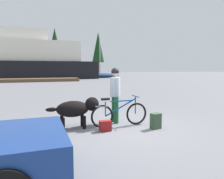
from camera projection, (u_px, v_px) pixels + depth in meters
ground_plane at (122, 128)px, 6.05m from camera, size 160.00×160.00×0.00m
bicycle at (119, 114)px, 6.19m from camera, size 1.77×0.44×0.89m
person_cyclist at (115, 90)px, 6.57m from camera, size 0.32×0.53×1.74m
dog at (77, 108)px, 5.99m from camera, size 1.51×0.54×0.88m
backpack at (156, 121)px, 5.97m from camera, size 0.32×0.26×0.44m
handbag_pannier at (105, 126)px, 5.74m from camera, size 0.33×0.20×0.29m
dock_pier at (31, 80)px, 26.88m from camera, size 12.05×2.86×0.40m
ferry_boat at (9, 61)px, 33.03m from camera, size 27.49×8.28×8.39m
sailboat_moored at (100, 75)px, 38.03m from camera, size 7.39×2.07×7.79m
pine_tree_center at (55, 46)px, 47.68m from camera, size 3.57×3.57×10.75m
pine_tree_far_right at (98, 48)px, 51.89m from camera, size 3.00×3.00×10.58m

